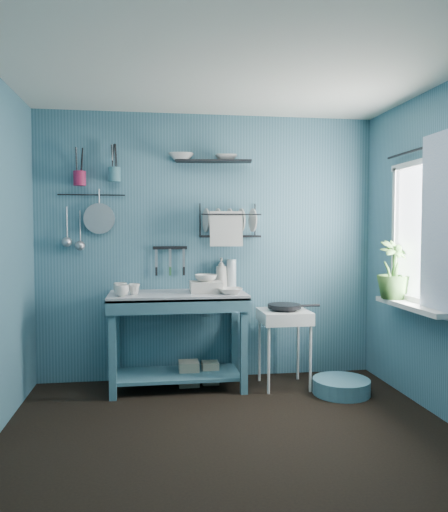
{
  "coord_description": "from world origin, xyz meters",
  "views": [
    {
      "loc": [
        -0.54,
        -3.22,
        1.42
      ],
      "look_at": [
        0.05,
        0.85,
        1.2
      ],
      "focal_mm": 35.0,
      "sensor_mm": 36.0,
      "label": 1
    }
  ],
  "objects": [
    {
      "name": "floor",
      "position": [
        0.0,
        0.0,
        0.0
      ],
      "size": [
        3.2,
        3.2,
        0.0
      ],
      "primitive_type": "plane",
      "color": "black",
      "rests_on": "ground"
    },
    {
      "name": "ceiling",
      "position": [
        0.0,
        0.0,
        2.5
      ],
      "size": [
        3.2,
        3.2,
        0.0
      ],
      "primitive_type": "plane",
      "rotation": [
        3.14,
        0.0,
        0.0
      ],
      "color": "silver",
      "rests_on": "ground"
    },
    {
      "name": "wall_back",
      "position": [
        0.0,
        1.5,
        1.25
      ],
      "size": [
        3.2,
        0.0,
        3.2
      ],
      "primitive_type": "plane",
      "rotation": [
        1.57,
        0.0,
        0.0
      ],
      "color": "#3B677A",
      "rests_on": "ground"
    },
    {
      "name": "wall_front",
      "position": [
        0.0,
        -1.5,
        1.25
      ],
      "size": [
        3.2,
        0.0,
        3.2
      ],
      "primitive_type": "plane",
      "rotation": [
        -1.57,
        0.0,
        0.0
      ],
      "color": "#3B677A",
      "rests_on": "ground"
    },
    {
      "name": "work_counter",
      "position": [
        -0.32,
        1.2,
        0.43
      ],
      "size": [
        1.29,
        0.78,
        0.86
      ],
      "primitive_type": "cube",
      "rotation": [
        0.0,
        0.0,
        -0.15
      ],
      "color": "#386777",
      "rests_on": "floor"
    },
    {
      "name": "mug_left",
      "position": [
        -0.8,
        1.04,
        0.9
      ],
      "size": [
        0.12,
        0.12,
        0.1
      ],
      "primitive_type": "imported",
      "color": "silver",
      "rests_on": "work_counter"
    },
    {
      "name": "mug_mid",
      "position": [
        -0.7,
        1.14,
        0.9
      ],
      "size": [
        0.14,
        0.14,
        0.09
      ],
      "primitive_type": "imported",
      "rotation": [
        0.0,
        0.0,
        0.52
      ],
      "color": "silver",
      "rests_on": "work_counter"
    },
    {
      "name": "mug_right",
      "position": [
        -0.82,
        1.2,
        0.9
      ],
      "size": [
        0.17,
        0.17,
        0.1
      ],
      "primitive_type": "imported",
      "rotation": [
        0.0,
        0.0,
        1.05
      ],
      "color": "silver",
      "rests_on": "work_counter"
    },
    {
      "name": "wash_tub",
      "position": [
        -0.07,
        1.18,
        0.91
      ],
      "size": [
        0.28,
        0.22,
        0.1
      ],
      "primitive_type": "cube",
      "color": "beige",
      "rests_on": "work_counter"
    },
    {
      "name": "tub_bowl",
      "position": [
        -0.07,
        1.18,
        0.99
      ],
      "size": [
        0.2,
        0.19,
        0.06
      ],
      "primitive_type": "imported",
      "color": "silver",
      "rests_on": "wash_tub"
    },
    {
      "name": "soap_bottle",
      "position": [
        0.1,
        1.4,
        1.01
      ],
      "size": [
        0.11,
        0.12,
        0.3
      ],
      "primitive_type": "imported",
      "color": "beige",
      "rests_on": "work_counter"
    },
    {
      "name": "water_bottle",
      "position": [
        0.2,
        1.42,
        1.0
      ],
      "size": [
        0.09,
        0.09,
        0.28
      ],
      "primitive_type": "cylinder",
      "color": "silver",
      "rests_on": "work_counter"
    },
    {
      "name": "counter_bowl",
      "position": [
        0.13,
        1.05,
        0.88
      ],
      "size": [
        0.22,
        0.22,
        0.05
      ],
      "primitive_type": "imported",
      "color": "silver",
      "rests_on": "work_counter"
    },
    {
      "name": "hotplate_stand",
      "position": [
        0.64,
        1.11,
        0.35
      ],
      "size": [
        0.47,
        0.47,
        0.69
      ],
      "primitive_type": "cube",
      "rotation": [
        0.0,
        0.0,
        0.08
      ],
      "color": "silver",
      "rests_on": "floor"
    },
    {
      "name": "frying_pan",
      "position": [
        0.64,
        1.11,
        0.73
      ],
      "size": [
        0.3,
        0.3,
        0.03
      ],
      "primitive_type": "cylinder",
      "color": "black",
      "rests_on": "hotplate_stand"
    },
    {
      "name": "knife_strip",
      "position": [
        -0.37,
        1.47,
        1.25
      ],
      "size": [
        0.32,
        0.03,
        0.03
      ],
      "primitive_type": "cube",
      "rotation": [
        0.0,
        0.0,
        0.03
      ],
      "color": "black",
      "rests_on": "wall_back"
    },
    {
      "name": "dish_rack",
      "position": [
        0.18,
        1.37,
        1.51
      ],
      "size": [
        0.55,
        0.25,
        0.32
      ],
      "primitive_type": "cube",
      "rotation": [
        0.0,
        0.0,
        -0.01
      ],
      "color": "black",
      "rests_on": "wall_back"
    },
    {
      "name": "upper_shelf",
      "position": [
        0.03,
        1.4,
        2.05
      ],
      "size": [
        0.72,
        0.28,
        0.01
      ],
      "primitive_type": "cube",
      "rotation": [
        0.0,
        0.0,
        -0.15
      ],
      "color": "black",
      "rests_on": "wall_back"
    },
    {
      "name": "shelf_bowl_left",
      "position": [
        -0.27,
        1.4,
        2.06
      ],
      "size": [
        0.25,
        0.25,
        0.06
      ],
      "primitive_type": "imported",
      "rotation": [
        0.0,
        0.0,
        -0.1
      ],
      "color": "silver",
      "rests_on": "upper_shelf"
    },
    {
      "name": "shelf_bowl_right",
      "position": [
        0.15,
        1.4,
        2.04
      ],
      "size": [
        0.23,
        0.23,
        0.05
      ],
      "primitive_type": "imported",
      "rotation": [
        0.0,
        0.0,
        -0.12
      ],
      "color": "silver",
      "rests_on": "upper_shelf"
    },
    {
      "name": "utensil_cup_magenta",
      "position": [
        -1.18,
        1.42,
        1.88
      ],
      "size": [
        0.11,
        0.11,
        0.13
      ],
      "primitive_type": "cylinder",
      "color": "#9A1C44",
      "rests_on": "wall_back"
    },
    {
      "name": "utensil_cup_teal",
      "position": [
        -0.87,
        1.42,
        1.92
      ],
      "size": [
        0.11,
        0.11,
        0.13
      ],
      "primitive_type": "cylinder",
      "color": "#3D7380",
      "rests_on": "wall_back"
    },
    {
      "name": "colander",
      "position": [
        -1.01,
        1.45,
        1.52
      ],
      "size": [
        0.28,
        0.03,
        0.28
      ],
      "primitive_type": "cylinder",
      "rotation": [
        1.54,
        0.0,
        0.0
      ],
      "color": "#A8AAB0",
      "rests_on": "wall_back"
    },
    {
      "name": "ladle_outer",
      "position": [
        -1.3,
        1.46,
        1.48
      ],
      "size": [
        0.01,
        0.01,
        0.3
      ],
      "primitive_type": "cylinder",
      "color": "#A8AAB0",
      "rests_on": "wall_back"
    },
    {
      "name": "ladle_inner",
      "position": [
        -1.18,
        1.46,
        1.44
      ],
      "size": [
        0.01,
        0.01,
        0.3
      ],
      "primitive_type": "cylinder",
      "color": "#A8AAB0",
      "rests_on": "wall_back"
    },
    {
      "name": "hook_rail",
      "position": [
        -1.08,
        1.47,
        1.73
      ],
      "size": [
        0.6,
        0.01,
        0.01
      ],
      "primitive_type": "cylinder",
      "rotation": [
        0.0,
        1.57,
        0.0
      ],
      "color": "black",
      "rests_on": "wall_back"
    },
    {
      "name": "window_glass",
      "position": [
        1.59,
        0.45,
        1.4
      ],
      "size": [
        0.0,
        1.1,
        1.1
      ],
      "primitive_type": "plane",
      "rotation": [
        1.57,
        0.0,
        1.57
      ],
      "color": "white",
      "rests_on": "wall_right"
    },
    {
      "name": "windowsill",
      "position": [
        1.5,
        0.45,
        0.81
      ],
      "size": [
        0.16,
        0.95,
        0.04
      ],
      "primitive_type": "cube",
      "color": "silver",
      "rests_on": "wall_right"
    },
    {
      "name": "curtain",
      "position": [
        1.52,
        0.15,
        1.45
      ],
      "size": [
        0.0,
        1.35,
        1.35
      ],
      "primitive_type": "plane",
      "rotation": [
        1.57,
        0.0,
        1.57
      ],
      "color": "white",
      "rests_on": "wall_right"
    },
    {
      "name": "curtain_rod",
      "position": [
        1.54,
        0.45,
        2.05
      ],
      "size": [
        0.02,
        1.05,
        0.02
      ],
      "primitive_type": "cylinder",
      "rotation": [
        1.57,
        0.0,
        0.0
      ],
      "color": "black",
      "rests_on": "wall_right"
    },
    {
      "name": "potted_plant",
      "position": [
        1.49,
        0.74,
        1.08
      ],
      "size": [
        0.35,
        0.35,
        0.5
      ],
      "primitive_type": "imported",
      "rotation": [
        0.0,
        0.0,
        0.32
      ],
      "color": "#356026",
      "rests_on": "windowsill"
    },
    {
      "name": "storage_tin_large",
      "position": [
        -0.22,
        1.25,
        0.11
      ],
      "size": [
        0.18,
        0.18,
        0.22
      ],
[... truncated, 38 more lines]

